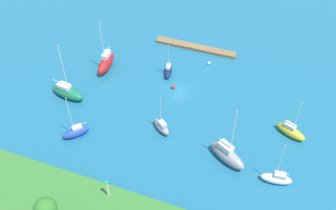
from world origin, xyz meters
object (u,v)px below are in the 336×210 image
at_px(park_tree_east, 45,209).
at_px(sailboat_blue_far_south, 76,132).
at_px(harbor_beacon, 107,187).
at_px(sailboat_yellow_by_breakwater, 291,131).
at_px(sailboat_gray_lone_north, 162,127).
at_px(sailboat_green_center_basin, 67,92).
at_px(mooring_buoy_white, 209,63).
at_px(sailboat_white_west_end, 277,178).
at_px(pier_dock, 196,47).
at_px(sailboat_red_along_channel, 106,63).
at_px(sailboat_navy_inner_mooring, 168,71).
at_px(sailboat_gray_mid_basin, 227,155).
at_px(mooring_buoy_red, 173,87).

height_order(park_tree_east, sailboat_blue_far_south, sailboat_blue_far_south).
distance_m(harbor_beacon, sailboat_yellow_by_breakwater, 35.12).
xyz_separation_m(sailboat_gray_lone_north, sailboat_yellow_by_breakwater, (-22.94, -7.16, 0.09)).
relative_size(sailboat_green_center_basin, mooring_buoy_white, 19.11).
height_order(sailboat_white_west_end, sailboat_yellow_by_breakwater, sailboat_white_west_end).
distance_m(pier_dock, park_tree_east, 52.05).
bearing_deg(sailboat_green_center_basin, sailboat_red_along_channel, 82.08).
xyz_separation_m(sailboat_green_center_basin, sailboat_navy_inner_mooring, (-16.81, -14.19, -0.48)).
distance_m(sailboat_gray_lone_north, sailboat_green_center_basin, 21.49).
bearing_deg(sailboat_green_center_basin, mooring_buoy_white, 48.07).
bearing_deg(sailboat_gray_mid_basin, sailboat_red_along_channel, -177.72).
xyz_separation_m(sailboat_yellow_by_breakwater, sailboat_gray_mid_basin, (9.69, 9.82, 0.41)).
bearing_deg(park_tree_east, mooring_buoy_white, -103.92).
height_order(pier_dock, park_tree_east, park_tree_east).
bearing_deg(sailboat_gray_lone_north, mooring_buoy_red, -43.93).
distance_m(sailboat_gray_lone_north, sailboat_navy_inner_mooring, 16.78).
bearing_deg(sailboat_navy_inner_mooring, sailboat_yellow_by_breakwater, 59.04).
height_order(harbor_beacon, mooring_buoy_white, harbor_beacon).
bearing_deg(mooring_buoy_white, sailboat_red_along_channel, 24.02).
height_order(sailboat_yellow_by_breakwater, mooring_buoy_white, sailboat_yellow_by_breakwater).
bearing_deg(sailboat_gray_mid_basin, mooring_buoy_red, 165.12).
distance_m(sailboat_gray_lone_north, sailboat_gray_mid_basin, 13.53).
distance_m(pier_dock, sailboat_blue_far_south, 36.43).
relative_size(harbor_beacon, sailboat_gray_lone_north, 0.44).
relative_size(pier_dock, sailboat_red_along_channel, 1.62).
height_order(harbor_beacon, sailboat_yellow_by_breakwater, sailboat_yellow_by_breakwater).
relative_size(pier_dock, mooring_buoy_red, 23.87).
bearing_deg(park_tree_east, sailboat_yellow_by_breakwater, -135.40).
distance_m(sailboat_gray_lone_north, sailboat_blue_far_south, 15.93).
height_order(harbor_beacon, sailboat_gray_lone_north, sailboat_gray_lone_north).
bearing_deg(mooring_buoy_white, sailboat_blue_far_south, 59.63).
bearing_deg(sailboat_navy_inner_mooring, sailboat_red_along_channel, -90.79).
distance_m(sailboat_gray_lone_north, mooring_buoy_red, 12.17).
xyz_separation_m(sailboat_green_center_basin, sailboat_gray_mid_basin, (-34.65, 4.62, 0.12)).
distance_m(sailboat_white_west_end, mooring_buoy_white, 33.10).
bearing_deg(sailboat_white_west_end, sailboat_red_along_channel, -31.34).
relative_size(sailboat_red_along_channel, mooring_buoy_white, 17.69).
distance_m(sailboat_navy_inner_mooring, sailboat_yellow_by_breakwater, 28.97).
bearing_deg(sailboat_blue_far_south, park_tree_east, 60.34).
xyz_separation_m(sailboat_gray_lone_north, mooring_buoy_red, (1.98, -12.00, -0.56)).
bearing_deg(sailboat_red_along_channel, sailboat_white_west_end, 61.91).
relative_size(sailboat_gray_lone_north, mooring_buoy_white, 12.40).
relative_size(sailboat_yellow_by_breakwater, mooring_buoy_white, 12.67).
bearing_deg(sailboat_white_west_end, sailboat_green_center_basin, -16.06).
bearing_deg(harbor_beacon, sailboat_red_along_channel, -62.47).
relative_size(sailboat_gray_lone_north, sailboat_red_along_channel, 0.70).
xyz_separation_m(sailboat_white_west_end, sailboat_yellow_by_breakwater, (-0.86, -11.47, 0.08)).
bearing_deg(sailboat_red_along_channel, sailboat_gray_lone_north, 49.50).
height_order(sailboat_gray_mid_basin, mooring_buoy_red, sailboat_gray_mid_basin).
bearing_deg(sailboat_red_along_channel, sailboat_gray_mid_basin, 58.65).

